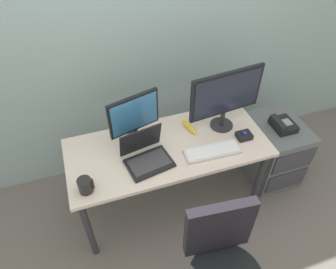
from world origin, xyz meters
name	(u,v)px	position (x,y,z in m)	size (l,w,h in m)	color
ground_plane	(168,201)	(0.00, 0.00, 0.00)	(8.00, 8.00, 0.00)	#676059
back_wall	(139,17)	(0.00, 0.68, 1.40)	(6.00, 0.10, 2.80)	#8DA9A6
desk	(168,154)	(0.00, 0.00, 0.62)	(1.49, 0.65, 0.70)	beige
file_cabinet	(273,150)	(1.01, 0.02, 0.30)	(0.42, 0.53, 0.60)	#5A5F62
desk_phone	(282,124)	(1.00, 0.00, 0.63)	(0.17, 0.20, 0.09)	black
monitor_main	(226,96)	(0.47, 0.08, 0.99)	(0.58, 0.18, 0.49)	#262628
monitor_side	(134,117)	(-0.21, 0.14, 0.93)	(0.38, 0.18, 0.40)	#262628
keyboard	(212,151)	(0.28, -0.16, 0.72)	(0.42, 0.15, 0.03)	silver
laptop	(146,155)	(-0.19, -0.08, 0.76)	(0.35, 0.32, 0.24)	black
trackball_mouse	(244,135)	(0.57, -0.10, 0.72)	(0.11, 0.09, 0.07)	black
coffee_mug	(86,185)	(-0.62, -0.21, 0.76)	(0.10, 0.09, 0.11)	black
banana	(189,127)	(0.22, 0.13, 0.72)	(0.19, 0.04, 0.04)	yellow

